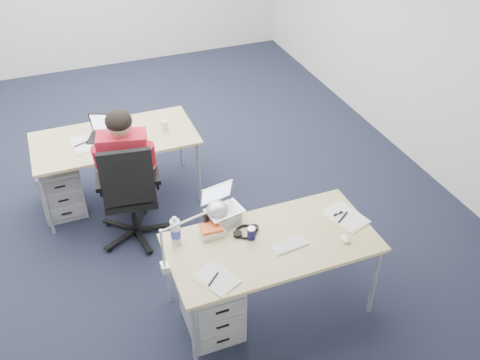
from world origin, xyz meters
name	(u,v)px	position (x,y,z in m)	size (l,w,h in m)	color
floor	(152,190)	(0.00, 0.00, 0.00)	(7.00, 7.00, 0.00)	black
room	(133,38)	(0.00, 0.00, 1.71)	(6.02, 7.02, 2.80)	silver
desk_near	(272,246)	(0.54, -1.94, 0.68)	(1.60, 0.80, 0.73)	tan
desk_far	(115,141)	(-0.30, 0.01, 0.68)	(1.60, 0.80, 0.73)	tan
office_chair	(133,211)	(-0.31, -0.67, 0.31)	(0.79, 0.79, 1.11)	black
seated_person	(128,168)	(-0.28, -0.49, 0.67)	(0.52, 0.80, 1.35)	red
drawer_pedestal_near	(211,302)	(0.03, -1.96, 0.28)	(0.40, 0.50, 0.55)	#ACAEB2
drawer_pedestal_far	(61,186)	(-0.90, 0.03, 0.28)	(0.40, 0.50, 0.55)	#ACAEB2
silver_laptop	(224,207)	(0.28, -1.59, 0.88)	(0.28, 0.22, 0.30)	silver
wireless_keyboard	(290,245)	(0.64, -2.03, 0.74)	(0.28, 0.11, 0.01)	white
computer_mouse	(346,239)	(1.07, -2.13, 0.75)	(0.06, 0.10, 0.04)	white
headphones	(246,231)	(0.39, -1.78, 0.75)	(0.22, 0.17, 0.04)	black
can_koozie	(251,233)	(0.40, -1.85, 0.78)	(0.06, 0.06, 0.10)	#13143E
water_bottle	(175,230)	(-0.14, -1.69, 0.85)	(0.08, 0.08, 0.25)	silver
bear_figurine	(215,220)	(0.19, -1.62, 0.80)	(0.08, 0.06, 0.14)	#2C741F
book_stack	(212,231)	(0.14, -1.70, 0.77)	(0.18, 0.13, 0.08)	silver
cordless_phone	(207,221)	(0.12, -1.62, 0.81)	(0.04, 0.03, 0.16)	black
papers_left	(216,279)	(0.01, -2.16, 0.73)	(0.21, 0.30, 0.01)	#E6EA87
papers_right	(345,218)	(1.20, -1.90, 0.74)	(0.24, 0.34, 0.01)	#E6EA87
sunglasses	(338,214)	(1.16, -1.85, 0.74)	(0.10, 0.04, 0.02)	black
desk_lamp	(184,238)	(-0.14, -1.95, 0.99)	(0.46, 0.17, 0.52)	silver
dark_laptop	(104,128)	(-0.38, 0.00, 0.85)	(0.34, 0.33, 0.25)	black
far_cup	(165,126)	(0.20, -0.04, 0.78)	(0.07, 0.07, 0.11)	white
far_papers	(83,145)	(-0.61, -0.02, 0.73)	(0.22, 0.31, 0.01)	white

